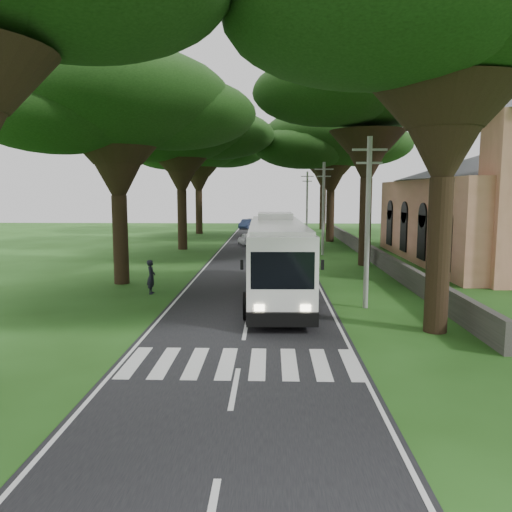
{
  "coord_description": "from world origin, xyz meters",
  "views": [
    {
      "loc": [
        1.01,
        -17.38,
        5.49
      ],
      "look_at": [
        0.23,
        8.08,
        2.2
      ],
      "focal_mm": 35.0,
      "sensor_mm": 36.0,
      "label": 1
    }
  ],
  "objects": [
    {
      "name": "ground",
      "position": [
        0.0,
        0.0,
        0.0
      ],
      "size": [
        140.0,
        140.0,
        0.0
      ],
      "primitive_type": "plane",
      "color": "#214915",
      "rests_on": "ground"
    },
    {
      "name": "road",
      "position": [
        0.0,
        25.0,
        0.01
      ],
      "size": [
        8.0,
        120.0,
        0.04
      ],
      "primitive_type": "cube",
      "color": "black",
      "rests_on": "ground"
    },
    {
      "name": "crosswalk",
      "position": [
        0.0,
        -2.0,
        0.0
      ],
      "size": [
        8.0,
        3.0,
        0.01
      ],
      "primitive_type": "cube",
      "color": "silver",
      "rests_on": "ground"
    },
    {
      "name": "property_wall",
      "position": [
        9.0,
        24.0,
        0.6
      ],
      "size": [
        0.35,
        50.0,
        1.2
      ],
      "primitive_type": "cube",
      "color": "#383533",
      "rests_on": "ground"
    },
    {
      "name": "church",
      "position": [
        17.86,
        21.55,
        4.91
      ],
      "size": [
        14.0,
        24.0,
        11.6
      ],
      "color": "tan",
      "rests_on": "ground"
    },
    {
      "name": "pole_near",
      "position": [
        5.5,
        6.0,
        4.18
      ],
      "size": [
        1.6,
        0.24,
        8.0
      ],
      "color": "gray",
      "rests_on": "ground"
    },
    {
      "name": "pole_mid",
      "position": [
        5.5,
        26.0,
        4.18
      ],
      "size": [
        1.6,
        0.24,
        8.0
      ],
      "color": "gray",
      "rests_on": "ground"
    },
    {
      "name": "pole_far",
      "position": [
        5.5,
        46.0,
        4.18
      ],
      "size": [
        1.6,
        0.24,
        8.0
      ],
      "color": "gray",
      "rests_on": "ground"
    },
    {
      "name": "tree_l_mida",
      "position": [
        -8.0,
        12.0,
        10.57
      ],
      "size": [
        13.45,
        13.45,
        13.55
      ],
      "color": "black",
      "rests_on": "ground"
    },
    {
      "name": "tree_l_midb",
      "position": [
        -7.5,
        30.0,
        11.34
      ],
      "size": [
        14.63,
        14.63,
        14.56
      ],
      "color": "black",
      "rests_on": "ground"
    },
    {
      "name": "tree_l_far",
      "position": [
        -8.5,
        48.0,
        11.43
      ],
      "size": [
        14.8,
        14.8,
        14.68
      ],
      "color": "black",
      "rests_on": "ground"
    },
    {
      "name": "tree_r_near",
      "position": [
        7.5,
        2.0,
        12.27
      ],
      "size": [
        14.91,
        14.91,
        15.55
      ],
      "color": "black",
      "rests_on": "ground"
    },
    {
      "name": "tree_r_mida",
      "position": [
        8.0,
        20.0,
        13.27
      ],
      "size": [
        15.18,
        15.18,
        16.62
      ],
      "color": "black",
      "rests_on": "ground"
    },
    {
      "name": "tree_r_midb",
      "position": [
        7.5,
        38.0,
        11.19
      ],
      "size": [
        15.26,
        15.26,
        14.51
      ],
      "color": "black",
      "rests_on": "ground"
    },
    {
      "name": "tree_r_far",
      "position": [
        8.5,
        56.0,
        12.94
      ],
      "size": [
        15.14,
        15.14,
        16.28
      ],
      "color": "black",
      "rests_on": "ground"
    },
    {
      "name": "coach_bus",
      "position": [
        1.3,
        8.14,
        2.12
      ],
      "size": [
        3.39,
        13.44,
        3.95
      ],
      "rotation": [
        0.0,
        0.0,
        0.02
      ],
      "color": "white",
      "rests_on": "ground"
    },
    {
      "name": "distant_car_a",
      "position": [
        -1.44,
        33.55,
        0.68
      ],
      "size": [
        2.43,
        4.06,
        1.3
      ],
      "primitive_type": "imported",
      "rotation": [
        0.0,
        0.0,
        3.39
      ],
      "color": "silver",
      "rests_on": "road"
    },
    {
      "name": "distant_car_b",
      "position": [
        -2.62,
        56.64,
        0.73
      ],
      "size": [
        2.44,
        4.48,
        1.4
      ],
      "primitive_type": "imported",
      "rotation": [
        0.0,
        0.0,
        -0.24
      ],
      "color": "navy",
      "rests_on": "road"
    },
    {
      "name": "distant_car_c",
      "position": [
        3.0,
        62.39,
        0.62
      ],
      "size": [
        1.94,
        4.15,
        1.17
      ],
      "primitive_type": "imported",
      "rotation": [
        0.0,
        0.0,
        3.07
      ],
      "color": "maroon",
      "rests_on": "road"
    },
    {
      "name": "pedestrian",
      "position": [
        -5.47,
        8.98,
        0.92
      ],
      "size": [
        0.49,
        0.7,
        1.85
      ],
      "primitive_type": "imported",
      "rotation": [
        0.0,
        0.0,
        1.64
      ],
      "color": "black",
      "rests_on": "ground"
    }
  ]
}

